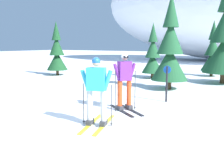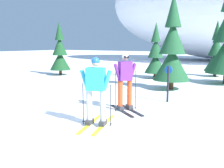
# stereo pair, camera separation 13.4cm
# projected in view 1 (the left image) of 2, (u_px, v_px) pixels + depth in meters

# --- Properties ---
(ground_plane) EXTENTS (120.00, 120.00, 0.00)m
(ground_plane) POSITION_uv_depth(u_px,v_px,m) (70.00, 112.00, 7.77)
(ground_plane) COLOR white
(skier_purple_jacket) EXTENTS (1.53, 1.23, 1.78)m
(skier_purple_jacket) POSITION_uv_depth(u_px,v_px,m) (125.00, 80.00, 7.89)
(skier_purple_jacket) COLOR black
(skier_purple_jacket) RESTS_ON ground
(skier_cyan_jacket) EXTENTS (0.96, 1.76, 1.74)m
(skier_cyan_jacket) POSITION_uv_depth(u_px,v_px,m) (96.00, 90.00, 6.35)
(skier_cyan_jacket) COLOR gold
(skier_cyan_jacket) RESTS_ON ground
(pine_tree_far_left) EXTENTS (1.36, 1.36, 3.51)m
(pine_tree_far_left) POSITION_uv_depth(u_px,v_px,m) (57.00, 53.00, 16.79)
(pine_tree_far_left) COLOR #47301E
(pine_tree_far_left) RESTS_ON ground
(pine_tree_left) EXTENTS (1.28, 1.28, 3.31)m
(pine_tree_left) POSITION_uv_depth(u_px,v_px,m) (153.00, 55.00, 15.26)
(pine_tree_left) COLOR #47301E
(pine_tree_left) RESTS_ON ground
(pine_tree_center_left) EXTENTS (1.65, 1.65, 4.26)m
(pine_tree_center_left) POSITION_uv_depth(u_px,v_px,m) (170.00, 50.00, 11.46)
(pine_tree_center_left) COLOR #47301E
(pine_tree_center_left) RESTS_ON ground
(pine_tree_center_right) EXTENTS (1.36, 1.36, 3.52)m
(pine_tree_center_right) POSITION_uv_depth(u_px,v_px,m) (212.00, 53.00, 16.24)
(pine_tree_center_right) COLOR #47301E
(pine_tree_center_right) RESTS_ON ground
(trail_marker_post) EXTENTS (0.28, 0.07, 1.30)m
(trail_marker_post) POSITION_uv_depth(u_px,v_px,m) (167.00, 81.00, 9.06)
(trail_marker_post) COLOR black
(trail_marker_post) RESTS_ON ground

